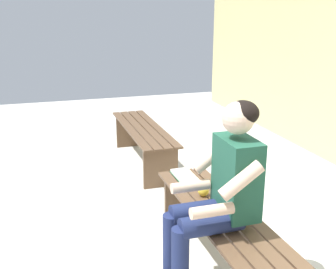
# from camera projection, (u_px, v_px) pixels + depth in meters

# --- Properties ---
(ground_plane) EXTENTS (10.00, 7.00, 0.04)m
(ground_plane) POSITION_uv_depth(u_px,v_px,m) (65.00, 222.00, 3.65)
(ground_plane) COLOR beige
(bench_near) EXTENTS (1.71, 0.43, 0.46)m
(bench_near) POSITION_uv_depth(u_px,v_px,m) (223.00, 229.00, 2.80)
(bench_near) COLOR brown
(bench_near) RESTS_ON ground
(bench_far) EXTENTS (1.64, 0.43, 0.46)m
(bench_far) POSITION_uv_depth(u_px,v_px,m) (143.00, 136.00, 4.85)
(bench_far) COLOR brown
(bench_far) RESTS_ON ground
(person_seated) EXTENTS (0.50, 0.69, 1.26)m
(person_seated) POSITION_uv_depth(u_px,v_px,m) (218.00, 191.00, 2.57)
(person_seated) COLOR #1E513D
(person_seated) RESTS_ON ground
(apple) EXTENTS (0.08, 0.08, 0.08)m
(apple) POSITION_uv_depth(u_px,v_px,m) (203.00, 191.00, 3.04)
(apple) COLOR gold
(apple) RESTS_ON bench_near
(book_open) EXTENTS (0.41, 0.16, 0.02)m
(book_open) POSITION_uv_depth(u_px,v_px,m) (187.00, 179.00, 3.34)
(book_open) COLOR white
(book_open) RESTS_ON bench_near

